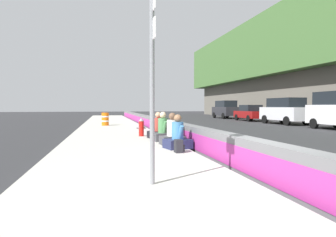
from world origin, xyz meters
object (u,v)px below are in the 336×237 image
(route_sign_post, at_px, (152,71))
(parked_car_far, at_px, (226,109))
(fire_hydrant, at_px, (141,127))
(construction_barrel, at_px, (105,119))
(parked_car_midline, at_px, (250,113))
(backpack, at_px, (179,146))
(seated_person_foreground, at_px, (178,138))
(seated_person_far, at_px, (158,130))
(parked_car_fourth, at_px, (285,111))
(seated_person_middle, at_px, (172,135))
(seated_person_rear, at_px, (163,132))

(route_sign_post, distance_m, parked_car_far, 32.51)
(fire_hydrant, bearing_deg, parked_car_far, -33.28)
(construction_barrel, xyz_separation_m, parked_car_midline, (6.24, -15.20, 0.24))
(fire_hydrant, distance_m, backpack, 5.06)
(backpack, bearing_deg, construction_barrel, 9.33)
(seated_person_foreground, relative_size, seated_person_far, 0.99)
(seated_person_far, bearing_deg, construction_barrel, 14.11)
(fire_hydrant, distance_m, seated_person_far, 1.16)
(parked_car_fourth, height_order, parked_car_midline, parked_car_fourth)
(fire_hydrant, relative_size, seated_person_far, 0.75)
(seated_person_far, xyz_separation_m, backpack, (-4.06, 0.12, -0.17))
(route_sign_post, distance_m, fire_hydrant, 8.57)
(seated_person_foreground, bearing_deg, parked_car_far, -27.40)
(seated_person_foreground, xyz_separation_m, seated_person_far, (3.20, 0.06, 0.00))
(seated_person_far, distance_m, backpack, 4.06)
(seated_person_far, xyz_separation_m, parked_car_fourth, (9.32, -12.95, 0.68))
(seated_person_foreground, bearing_deg, seated_person_middle, -2.36)
(parked_car_midline, bearing_deg, route_sign_post, 147.52)
(route_sign_post, relative_size, parked_car_midline, 0.79)
(seated_person_rear, distance_m, construction_barrel, 10.29)
(seated_person_middle, distance_m, parked_car_midline, 21.76)
(seated_person_middle, distance_m, backpack, 1.79)
(fire_hydrant, xyz_separation_m, seated_person_rear, (-1.96, -0.65, -0.07))
(fire_hydrant, xyz_separation_m, parked_car_midline, (14.31, -13.56, 0.27))
(route_sign_post, relative_size, seated_person_rear, 3.00)
(seated_person_foreground, relative_size, parked_car_far, 0.24)
(fire_hydrant, relative_size, parked_car_far, 0.18)
(construction_barrel, relative_size, parked_car_far, 0.20)
(parked_car_far, bearing_deg, parked_car_fourth, 179.93)
(seated_person_middle, xyz_separation_m, seated_person_far, (2.29, 0.10, -0.01))
(backpack, bearing_deg, parked_car_midline, -34.00)
(construction_barrel, height_order, parked_car_fourth, parked_car_fourth)
(construction_barrel, bearing_deg, parked_car_midline, -67.67)
(seated_person_foreground, bearing_deg, fire_hydrant, 9.44)
(fire_hydrant, xyz_separation_m, parked_car_fourth, (8.35, -13.58, 0.60))
(seated_person_rear, xyz_separation_m, parked_car_midline, (16.28, -12.91, 0.35))
(seated_person_middle, height_order, seated_person_rear, seated_person_rear)
(fire_hydrant, distance_m, parked_car_fourth, 15.95)
(seated_person_middle, height_order, backpack, seated_person_middle)
(seated_person_middle, bearing_deg, backpack, 172.88)
(seated_person_rear, bearing_deg, seated_person_middle, -176.31)
(seated_person_foreground, xyz_separation_m, seated_person_middle, (0.92, -0.04, 0.01))
(backpack, xyz_separation_m, construction_barrel, (13.10, 2.15, 0.28))
(route_sign_post, xyz_separation_m, parked_car_midline, (22.68, -14.44, -1.35))
(backpack, height_order, construction_barrel, construction_barrel)
(parked_car_midline, bearing_deg, construction_barrel, 112.33)
(seated_person_foreground, distance_m, seated_person_middle, 0.92)
(route_sign_post, height_order, parked_car_midline, route_sign_post)
(seated_person_far, bearing_deg, fire_hydrant, 32.98)
(route_sign_post, xyz_separation_m, construction_barrel, (16.43, 0.77, -1.59))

